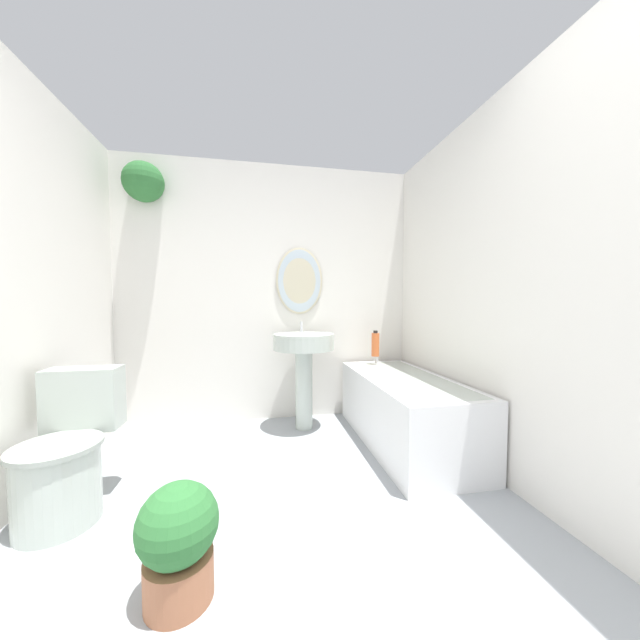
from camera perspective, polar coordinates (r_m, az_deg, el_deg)
The scene contains 7 objects.
wall_back at distance 3.09m, azimuth -10.44°, elevation 6.15°, with size 2.81×0.33×2.40m.
wall_right at distance 2.28m, azimuth 29.91°, elevation 5.08°, with size 0.06×2.81×2.40m.
toilet at distance 2.23m, azimuth -38.37°, elevation -18.44°, with size 0.39×0.55×0.73m.
pedestal_sink at distance 2.83m, azimuth -2.89°, elevation -6.32°, with size 0.53×0.53×0.94m.
bathtub at distance 2.70m, azimuth 14.75°, elevation -14.94°, with size 0.62×1.41×0.61m.
shampoo_bottle at distance 3.07m, azimuth 9.82°, elevation -4.26°, with size 0.07×0.07×0.24m.
potted_plant at distance 1.52m, azimuth -23.85°, elevation -32.05°, with size 0.29×0.29×0.44m.
Camera 1 is at (-0.11, -0.38, 1.10)m, focal length 18.00 mm.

